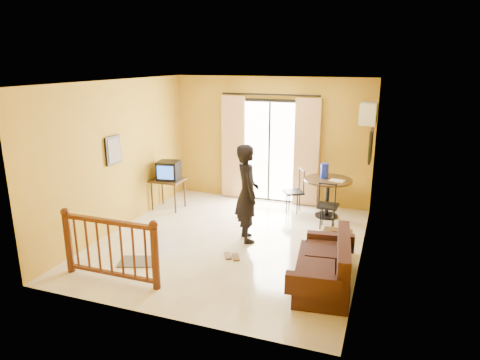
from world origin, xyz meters
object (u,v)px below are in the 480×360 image
(sofa, at_px, (326,268))
(coffee_table, at_px, (335,244))
(television, at_px, (169,170))
(standing_person, at_px, (247,193))
(dining_table, at_px, (328,187))

(sofa, bearing_deg, coffee_table, 82.98)
(coffee_table, xyz_separation_m, sofa, (-0.00, -0.95, 0.03))
(television, distance_m, standing_person, 2.35)
(dining_table, bearing_deg, sofa, -81.57)
(sofa, distance_m, standing_person, 2.08)
(standing_person, bearing_deg, dining_table, -66.95)
(dining_table, height_order, sofa, dining_table)
(television, xyz_separation_m, sofa, (3.72, -2.20, -0.58))
(dining_table, xyz_separation_m, coffee_table, (0.43, -1.92, -0.39))
(coffee_table, xyz_separation_m, standing_person, (-1.60, 0.24, 0.63))
(dining_table, height_order, standing_person, standing_person)
(coffee_table, distance_m, sofa, 0.95)
(sofa, bearing_deg, dining_table, 91.45)
(dining_table, distance_m, sofa, 2.93)
(dining_table, distance_m, coffee_table, 2.01)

